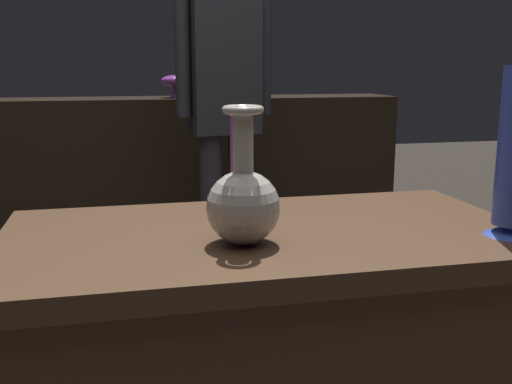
% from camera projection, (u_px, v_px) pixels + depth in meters
% --- Properties ---
extents(back_display_shelf, '(2.60, 0.40, 0.99)m').
position_uv_depth(back_display_shelf, '(178.00, 181.00, 3.53)').
color(back_display_shelf, black).
rests_on(back_display_shelf, ground_plane).
extents(vase_centerpiece, '(0.16, 0.16, 0.29)m').
position_uv_depth(vase_centerpiece, '(243.00, 201.00, 1.24)').
color(vase_centerpiece, gray).
rests_on(vase_centerpiece, display_plinth).
extents(vase_left_accent, '(0.08, 0.08, 0.25)m').
position_uv_depth(vase_left_accent, '(241.00, 166.00, 1.51)').
color(vase_left_accent, '#7A388E').
rests_on(vase_left_accent, display_plinth).
extents(shelf_vase_center, '(0.16, 0.16, 0.13)m').
position_uv_depth(shelf_vase_center, '(175.00, 81.00, 3.39)').
color(shelf_vase_center, '#7A388E').
rests_on(shelf_vase_center, back_display_shelf).
extents(visitor_center_back, '(0.47, 0.22, 1.72)m').
position_uv_depth(visitor_center_back, '(225.00, 98.00, 2.83)').
color(visitor_center_back, '#232328').
rests_on(visitor_center_back, ground_plane).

